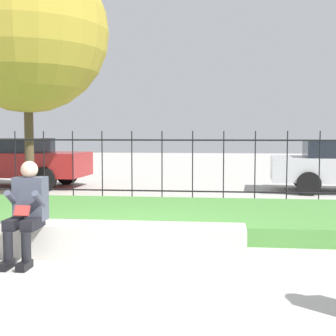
{
  "coord_description": "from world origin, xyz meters",
  "views": [
    {
      "loc": [
        1.23,
        -5.7,
        1.57
      ],
      "look_at": [
        0.36,
        2.1,
        0.98
      ],
      "focal_mm": 50.0,
      "sensor_mm": 36.0,
      "label": 1
    }
  ],
  "objects_px": {
    "car_parked_left": "(11,160)",
    "tree_behind_fence": "(27,31)",
    "stone_bench": "(119,243)",
    "person_seated_reader": "(27,207)"
  },
  "relations": [
    {
      "from": "stone_bench",
      "to": "car_parked_left",
      "type": "xyz_separation_m",
      "value": [
        -4.78,
        7.26,
        0.57
      ]
    },
    {
      "from": "car_parked_left",
      "to": "tree_behind_fence",
      "type": "xyz_separation_m",
      "value": [
        1.56,
        -2.39,
        3.15
      ]
    },
    {
      "from": "person_seated_reader",
      "to": "car_parked_left",
      "type": "distance_m",
      "value": 8.39
    },
    {
      "from": "person_seated_reader",
      "to": "tree_behind_fence",
      "type": "distance_m",
      "value": 6.45
    },
    {
      "from": "stone_bench",
      "to": "tree_behind_fence",
      "type": "height_order",
      "value": "tree_behind_fence"
    },
    {
      "from": "person_seated_reader",
      "to": "tree_behind_fence",
      "type": "xyz_separation_m",
      "value": [
        -2.13,
        5.15,
        3.25
      ]
    },
    {
      "from": "car_parked_left",
      "to": "tree_behind_fence",
      "type": "distance_m",
      "value": 4.25
    },
    {
      "from": "tree_behind_fence",
      "to": "stone_bench",
      "type": "bearing_deg",
      "value": -56.61
    },
    {
      "from": "stone_bench",
      "to": "person_seated_reader",
      "type": "bearing_deg",
      "value": -165.54
    },
    {
      "from": "stone_bench",
      "to": "car_parked_left",
      "type": "height_order",
      "value": "car_parked_left"
    }
  ]
}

